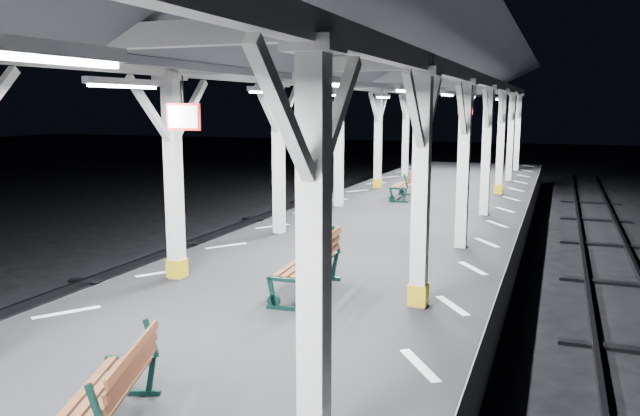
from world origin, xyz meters
The scene contains 8 objects.
ground centered at (0.00, 0.00, 0.00)m, with size 120.00×120.00×0.00m, color black.
platform centered at (0.00, 0.00, 0.50)m, with size 6.00×50.00×1.00m, color black.
hazard_stripes_left centered at (-2.45, 0.00, 1.00)m, with size 1.00×48.00×0.01m, color silver.
hazard_stripes_right centered at (2.45, 0.00, 1.00)m, with size 1.00×48.00×0.01m, color silver.
canopy centered at (0.00, -0.02, 4.56)m, with size 5.40×49.00×4.65m.
bench_near centered at (0.30, -2.35, 1.42)m, with size 1.00×1.56×0.79m.
bench_mid centered at (0.40, 1.99, 1.49)m, with size 0.74×1.73×0.92m.
bench_far centered at (-0.53, 12.01, 1.46)m, with size 0.68×1.61×0.85m.
Camera 1 is at (3.75, -6.41, 3.81)m, focal length 35.00 mm.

